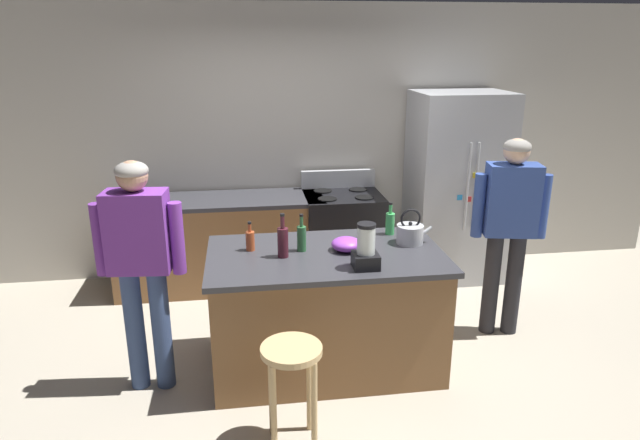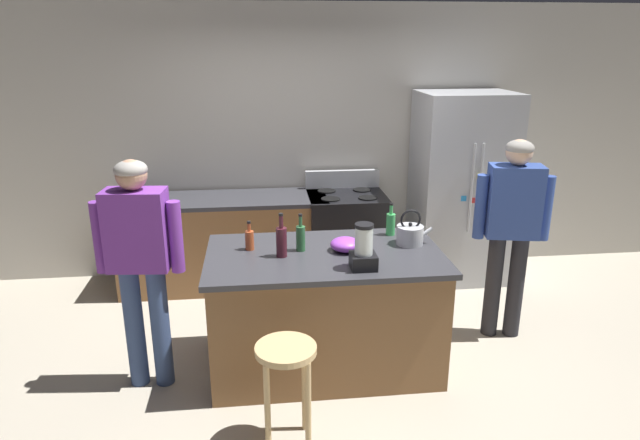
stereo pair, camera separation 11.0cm
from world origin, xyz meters
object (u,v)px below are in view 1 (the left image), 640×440
(bottle_cooking_sauce, at_px, (250,240))
(bottle_soda, at_px, (390,223))
(bar_stool, at_px, (292,369))
(bottle_olive_oil, at_px, (302,237))
(person_by_island_left, at_px, (140,256))
(mixing_bowl, at_px, (346,244))
(tea_kettle, at_px, (410,233))
(blender_appliance, at_px, (366,249))
(kitchen_island, at_px, (326,310))
(bottle_wine, at_px, (283,241))
(refrigerator, at_px, (456,187))
(person_by_sink_right, at_px, (509,219))
(stove_range, at_px, (342,237))

(bottle_cooking_sauce, relative_size, bottle_soda, 0.84)
(bar_stool, xyz_separation_m, bottle_olive_oil, (0.16, 0.92, 0.48))
(person_by_island_left, relative_size, mixing_bowl, 7.52)
(person_by_island_left, height_order, tea_kettle, person_by_island_left)
(blender_appliance, bearing_deg, bottle_olive_oil, 136.06)
(kitchen_island, relative_size, mixing_bowl, 7.77)
(bottle_wine, relative_size, tea_kettle, 1.15)
(bottle_soda, distance_m, tea_kettle, 0.24)
(bottle_cooking_sauce, xyz_separation_m, bottle_wine, (0.22, -0.16, 0.04))
(refrigerator, xyz_separation_m, person_by_sink_right, (-0.04, -1.22, 0.05))
(refrigerator, relative_size, mixing_bowl, 8.67)
(kitchen_island, bearing_deg, mixing_bowl, 9.82)
(bottle_wine, height_order, tea_kettle, bottle_wine)
(bottle_olive_oil, bearing_deg, kitchen_island, -22.28)
(bottle_olive_oil, bearing_deg, bar_stool, -100.13)
(bottle_olive_oil, distance_m, mixing_bowl, 0.33)
(kitchen_island, bearing_deg, bottle_olive_oil, 157.72)
(blender_appliance, distance_m, bottle_olive_oil, 0.54)
(refrigerator, relative_size, person_by_island_left, 1.15)
(bottle_cooking_sauce, xyz_separation_m, bottle_olive_oil, (0.36, -0.06, 0.02))
(bottle_olive_oil, bearing_deg, person_by_sink_right, 7.31)
(person_by_island_left, xyz_separation_m, bottle_cooking_sauce, (0.73, 0.23, -0.01))
(person_by_island_left, bearing_deg, bottle_cooking_sauce, 17.62)
(blender_appliance, bearing_deg, person_by_sink_right, 24.42)
(kitchen_island, xyz_separation_m, stove_range, (0.40, 1.52, 0.01))
(bottle_wine, bearing_deg, refrigerator, 39.46)
(bar_stool, height_order, bottle_cooking_sauce, bottle_cooking_sauce)
(bottle_soda, relative_size, bottle_wine, 0.81)
(kitchen_island, relative_size, bottle_olive_oil, 6.10)
(bottle_soda, bearing_deg, bar_stool, -126.94)
(bottle_cooking_sauce, relative_size, tea_kettle, 0.78)
(blender_appliance, relative_size, tea_kettle, 1.13)
(stove_range, height_order, person_by_island_left, person_by_island_left)
(bar_stool, bearing_deg, tea_kettle, 44.30)
(bar_stool, bearing_deg, bottle_wine, 88.44)
(bottle_wine, bearing_deg, mixing_bowl, 7.08)
(person_by_sink_right, height_order, bottle_wine, person_by_sink_right)
(refrigerator, xyz_separation_m, bottle_olive_oil, (-1.72, -1.43, 0.06))
(stove_range, height_order, bottle_olive_oil, bottle_olive_oil)
(kitchen_island, bearing_deg, bottle_soda, 30.71)
(person_by_island_left, distance_m, mixing_bowl, 1.42)
(bottle_soda, xyz_separation_m, mixing_bowl, (-0.40, -0.30, -0.04))
(refrigerator, xyz_separation_m, bottle_soda, (-1.00, -1.17, 0.06))
(kitchen_island, height_order, blender_appliance, blender_appliance)
(person_by_island_left, bearing_deg, stove_range, 44.42)
(person_by_island_left, bearing_deg, bottle_wine, 4.27)
(kitchen_island, bearing_deg, bottle_wine, -174.28)
(bar_stool, bearing_deg, person_by_island_left, 141.19)
(person_by_island_left, bearing_deg, kitchen_island, 4.63)
(bottle_olive_oil, bearing_deg, bottle_cooking_sauce, 170.58)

